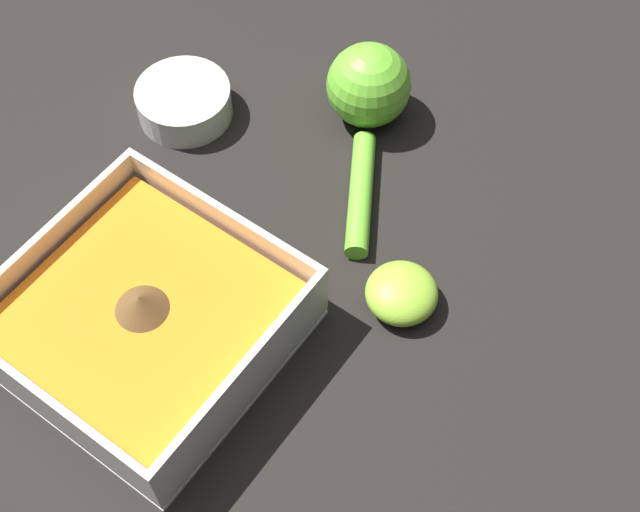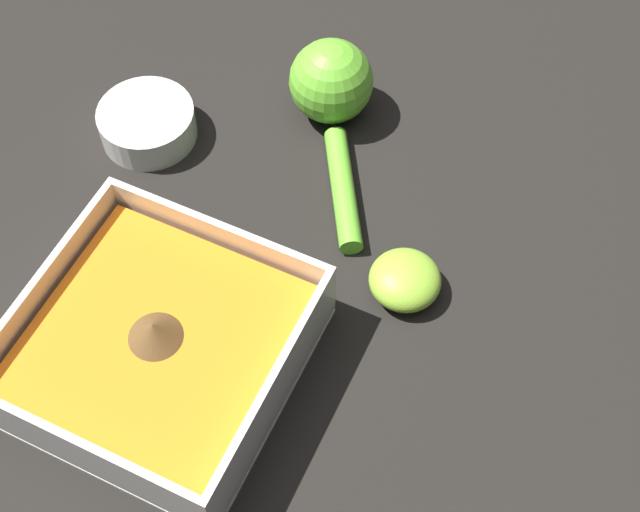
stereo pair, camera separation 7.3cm
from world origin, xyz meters
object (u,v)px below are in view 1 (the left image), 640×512
Objects in this scene: lemon_half at (402,293)px; spice_bowl at (184,103)px; lemon_squeezer at (368,96)px; square_dish at (147,322)px.

spice_bowl is at bearing -11.18° from lemon_half.
lemon_squeezer is 3.12× the size of lemon_half.
square_dish is 0.21m from lemon_half.
lemon_half reaches higher than spice_bowl.
lemon_squeezer is (-0.15, -0.09, 0.02)m from spice_bowl.
spice_bowl is 0.18m from lemon_squeezer.
square_dish reaches higher than lemon_half.
lemon_squeezer is at bearing -47.58° from lemon_half.
lemon_squeezer reaches higher than square_dish.
square_dish is at bearing 124.06° from spice_bowl.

